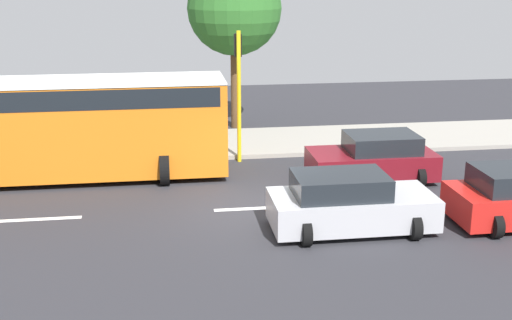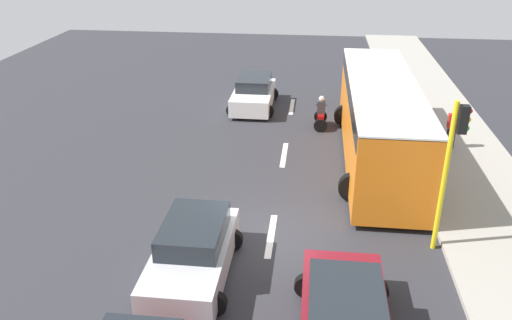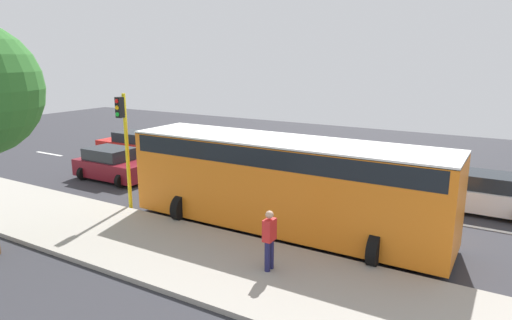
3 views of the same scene
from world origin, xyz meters
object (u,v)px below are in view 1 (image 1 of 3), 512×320
at_px(car_silver, 349,204).
at_px(car_maroon, 374,159).
at_px(pedestrian_near_signal, 30,126).
at_px(street_tree_north, 234,8).
at_px(traffic_light_corner, 238,77).
at_px(city_bus, 49,123).

distance_m(car_silver, car_maroon, 4.34).
relative_size(car_silver, pedestrian_near_signal, 2.48).
distance_m(car_silver, street_tree_north, 12.58).
distance_m(car_silver, traffic_light_corner, 7.39).
bearing_deg(car_maroon, pedestrian_near_signal, 67.16).
bearing_deg(traffic_light_corner, city_bus, 101.04).
distance_m(traffic_light_corner, street_tree_north, 5.40).
bearing_deg(car_maroon, street_tree_north, 23.94).
bearing_deg(pedestrian_near_signal, street_tree_north, -68.08).
height_order(pedestrian_near_signal, traffic_light_corner, traffic_light_corner).
bearing_deg(car_silver, car_maroon, -25.99).
xyz_separation_m(car_maroon, street_tree_north, (7.86, 3.49, 4.19)).
bearing_deg(city_bus, car_silver, -124.23).
height_order(car_silver, car_maroon, same).
height_order(city_bus, traffic_light_corner, traffic_light_corner).
bearing_deg(city_bus, traffic_light_corner, -78.96).
height_order(car_maroon, pedestrian_near_signal, pedestrian_near_signal).
distance_m(pedestrian_near_signal, traffic_light_corner, 7.78).
distance_m(city_bus, traffic_light_corner, 6.34).
distance_m(car_maroon, traffic_light_corner, 5.34).
bearing_deg(city_bus, pedestrian_near_signal, 21.03).
xyz_separation_m(car_maroon, pedestrian_near_signal, (4.74, 11.24, 0.35)).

